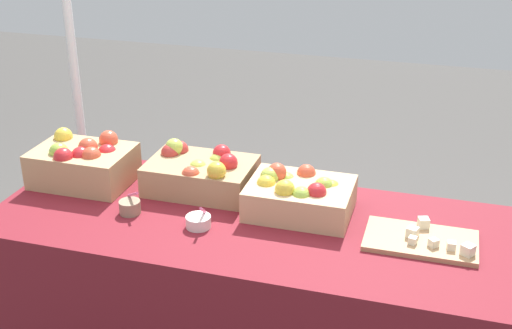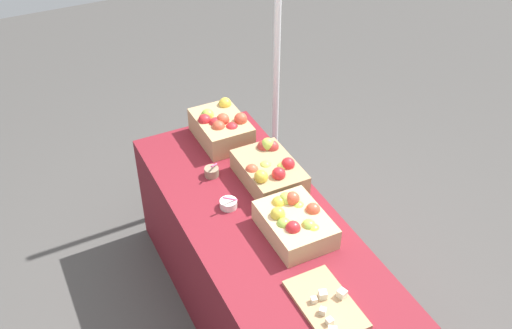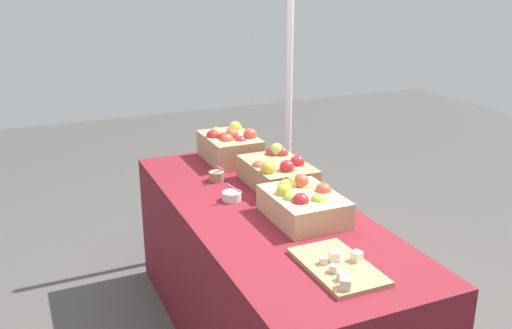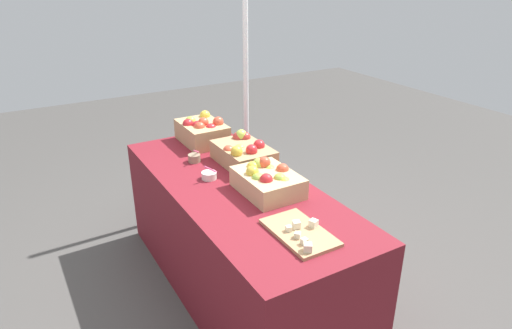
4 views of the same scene
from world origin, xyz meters
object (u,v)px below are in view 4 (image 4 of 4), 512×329
at_px(apple_crate_middle, 243,153).
at_px(sample_bowl_near, 194,158).
at_px(tent_pole, 246,72).
at_px(sample_bowl_mid, 209,175).
at_px(apple_crate_left, 202,131).
at_px(apple_crate_right, 267,180).
at_px(cutting_board_front, 300,233).

relative_size(apple_crate_middle, sample_bowl_near, 4.11).
bearing_deg(tent_pole, sample_bowl_mid, -39.83).
distance_m(sample_bowl_near, tent_pole, 1.04).
distance_m(apple_crate_middle, sample_bowl_mid, 0.31).
relative_size(apple_crate_middle, tent_pole, 0.18).
height_order(apple_crate_left, apple_crate_right, apple_crate_left).
bearing_deg(apple_crate_right, sample_bowl_near, -162.44).
distance_m(apple_crate_left, sample_bowl_near, 0.36).
distance_m(apple_crate_middle, cutting_board_front, 0.90).
xyz_separation_m(apple_crate_left, apple_crate_right, (0.90, -0.00, -0.02)).
xyz_separation_m(apple_crate_right, sample_bowl_mid, (-0.32, -0.22, -0.05)).
xyz_separation_m(apple_crate_left, sample_bowl_mid, (0.58, -0.22, -0.06)).
xyz_separation_m(apple_crate_middle, cutting_board_front, (0.88, -0.18, -0.06)).
xyz_separation_m(apple_crate_right, cutting_board_front, (0.46, -0.10, -0.06)).
distance_m(apple_crate_middle, sample_bowl_near, 0.33).
bearing_deg(sample_bowl_mid, tent_pole, 140.17).
relative_size(apple_crate_left, tent_pole, 0.17).
bearing_deg(sample_bowl_near, apple_crate_middle, 55.33).
xyz_separation_m(cutting_board_front, sample_bowl_mid, (-0.78, -0.11, 0.01)).
bearing_deg(tent_pole, apple_crate_left, -58.45).
xyz_separation_m(apple_crate_right, tent_pole, (-1.24, 0.55, 0.32)).
distance_m(apple_crate_left, tent_pole, 0.71).
relative_size(apple_crate_right, sample_bowl_mid, 3.75).
bearing_deg(sample_bowl_mid, apple_crate_middle, 108.99).
bearing_deg(sample_bowl_near, apple_crate_right, 17.56).
relative_size(cutting_board_front, tent_pole, 0.17).
height_order(sample_bowl_near, sample_bowl_mid, sample_bowl_mid).
relative_size(apple_crate_middle, cutting_board_front, 1.09).
bearing_deg(apple_crate_right, apple_crate_left, 179.99).
bearing_deg(sample_bowl_mid, apple_crate_right, 34.13).
xyz_separation_m(sample_bowl_mid, tent_pole, (-0.92, 0.77, 0.37)).
bearing_deg(sample_bowl_mid, sample_bowl_near, 174.91).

